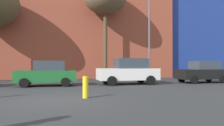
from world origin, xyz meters
name	(u,v)px	position (x,y,z in m)	size (l,w,h in m)	color
ground_plane	(56,100)	(0.00, 0.00, 0.00)	(200.00, 200.00, 0.00)	#2D3033
building_backdrop	(63,37)	(0.72, 20.38, 5.11)	(40.60, 13.04, 12.18)	#9E4733
parked_car_2	(47,73)	(-0.65, 6.31, 0.85)	(3.92, 1.93, 1.70)	#1E662D
parked_car_3	(128,71)	(5.10, 6.31, 0.94)	(4.37, 2.14, 1.89)	white
parked_car_4	(203,72)	(11.34, 6.31, 0.86)	(4.00, 1.96, 1.73)	black
bollard_yellow_1	(85,87)	(1.20, 0.19, 0.46)	(0.24, 0.24, 0.92)	yellow
street_lamp	(149,30)	(7.78, 8.71, 4.44)	(0.80, 0.24, 7.84)	#59595E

